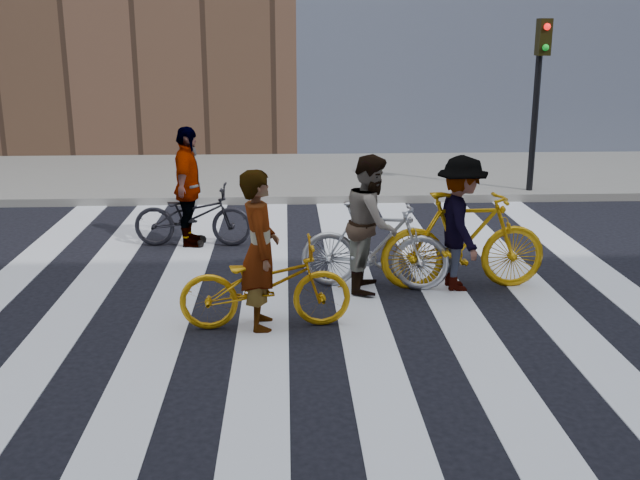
{
  "coord_description": "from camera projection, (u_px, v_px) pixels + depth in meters",
  "views": [
    {
      "loc": [
        -0.28,
        -8.54,
        3.1
      ],
      "look_at": [
        0.13,
        0.3,
        0.63
      ],
      "focal_mm": 42.0,
      "sensor_mm": 36.0,
      "label": 1
    }
  ],
  "objects": [
    {
      "name": "rider_rear",
      "position": [
        188.0,
        187.0,
        10.99
      ],
      "size": [
        0.48,
        1.06,
        1.78
      ],
      "primitive_type": "imported",
      "rotation": [
        0.0,
        0.0,
        1.53
      ],
      "color": "slate",
      "rests_on": "ground"
    },
    {
      "name": "bike_yellow_right",
      "position": [
        464.0,
        241.0,
        9.2
      ],
      "size": [
        2.07,
        0.66,
        1.23
      ],
      "primitive_type": "imported",
      "rotation": [
        0.0,
        0.0,
        1.61
      ],
      "color": "orange",
      "rests_on": "ground"
    },
    {
      "name": "ground",
      "position": [
        311.0,
        297.0,
        9.07
      ],
      "size": [
        100.0,
        100.0,
        0.0
      ],
      "primitive_type": "plane",
      "color": "black",
      "rests_on": "ground"
    },
    {
      "name": "rider_right",
      "position": [
        460.0,
        224.0,
        9.14
      ],
      "size": [
        0.66,
        1.1,
        1.67
      ],
      "primitive_type": "imported",
      "rotation": [
        0.0,
        0.0,
        1.61
      ],
      "color": "slate",
      "rests_on": "ground"
    },
    {
      "name": "sidewalk_far",
      "position": [
        299.0,
        175.0,
        16.26
      ],
      "size": [
        100.0,
        5.0,
        0.15
      ],
      "primitive_type": "cube",
      "color": "gray",
      "rests_on": "ground"
    },
    {
      "name": "rider_mid",
      "position": [
        372.0,
        223.0,
        9.13
      ],
      "size": [
        0.78,
        0.93,
        1.69
      ],
      "primitive_type": "imported",
      "rotation": [
        0.0,
        0.0,
        1.38
      ],
      "color": "slate",
      "rests_on": "ground"
    },
    {
      "name": "traffic_signal",
      "position": [
        539.0,
        78.0,
        13.77
      ],
      "size": [
        0.22,
        0.42,
        3.33
      ],
      "color": "black",
      "rests_on": "ground"
    },
    {
      "name": "zebra_crosswalk",
      "position": [
        311.0,
        296.0,
        9.07
      ],
      "size": [
        8.25,
        10.0,
        0.01
      ],
      "color": "silver",
      "rests_on": "ground"
    },
    {
      "name": "bike_silver_mid",
      "position": [
        375.0,
        246.0,
        9.21
      ],
      "size": [
        1.91,
        0.86,
        1.11
      ],
      "primitive_type": "imported",
      "rotation": [
        0.0,
        0.0,
        1.38
      ],
      "color": "silver",
      "rests_on": "ground"
    },
    {
      "name": "bike_yellow_left",
      "position": [
        265.0,
        285.0,
        8.02
      ],
      "size": [
        1.87,
        0.74,
        0.97
      ],
      "primitive_type": "imported",
      "rotation": [
        0.0,
        0.0,
        1.63
      ],
      "color": "orange",
      "rests_on": "ground"
    },
    {
      "name": "rider_left",
      "position": [
        260.0,
        250.0,
        7.91
      ],
      "size": [
        0.45,
        0.66,
        1.74
      ],
      "primitive_type": "imported",
      "rotation": [
        0.0,
        0.0,
        1.63
      ],
      "color": "slate",
      "rests_on": "ground"
    },
    {
      "name": "bike_dark_rear",
      "position": [
        193.0,
        216.0,
        11.11
      ],
      "size": [
        1.77,
        0.69,
        0.92
      ],
      "primitive_type": "imported",
      "rotation": [
        0.0,
        0.0,
        1.53
      ],
      "color": "black",
      "rests_on": "ground"
    }
  ]
}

